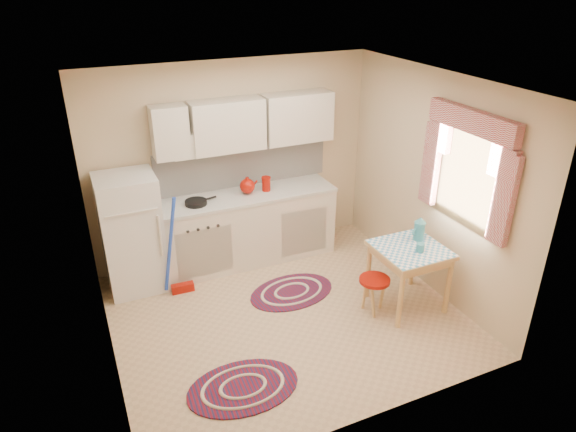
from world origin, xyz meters
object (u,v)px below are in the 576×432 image
object	(u,v)px
base_cabinets	(246,229)
table	(407,277)
fridge	(132,233)
stool	(373,295)

from	to	relation	value
base_cabinets	table	xyz separation A→B (m)	(1.28, -1.67, -0.08)
fridge	base_cabinets	world-z (taller)	fridge
table	stool	world-z (taller)	table
base_cabinets	stool	size ratio (longest dim) A/B	5.36
stool	fridge	bearing A→B (deg)	145.07
base_cabinets	table	size ratio (longest dim) A/B	3.12
fridge	stool	world-z (taller)	fridge
fridge	stool	distance (m)	2.81
fridge	table	world-z (taller)	fridge
table	stool	xyz separation A→B (m)	(-0.41, 0.04, -0.15)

